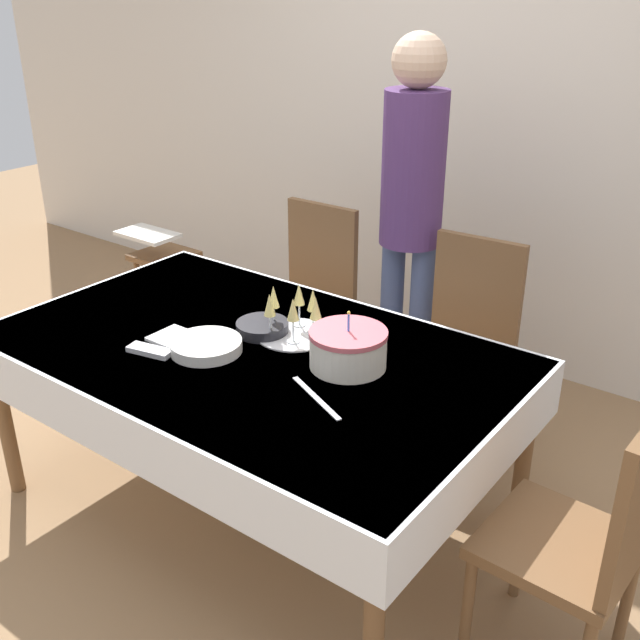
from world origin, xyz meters
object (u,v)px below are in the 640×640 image
at_px(dining_chair_far_left, 309,294).
at_px(plate_stack_main, 206,346).
at_px(person_standing, 412,196).
at_px(gift_bag, 88,376).
at_px(champagne_tray, 294,314).
at_px(dining_chair_far_right, 464,339).
at_px(birthday_cake, 348,349).
at_px(plate_stack_dessert, 262,327).
at_px(high_chair, 162,268).
at_px(dining_chair_right_end, 591,534).

bearing_deg(dining_chair_far_left, plate_stack_main, -72.51).
distance_m(dining_chair_far_left, person_standing, 0.73).
bearing_deg(plate_stack_main, gift_bag, 167.30).
distance_m(champagne_tray, gift_bag, 1.49).
relative_size(dining_chair_far_left, dining_chair_far_right, 1.00).
bearing_deg(dining_chair_far_left, birthday_cake, -45.55).
relative_size(plate_stack_dessert, gift_bag, 0.75).
bearing_deg(high_chair, dining_chair_far_right, 3.59).
xyz_separation_m(dining_chair_far_right, champagne_tray, (-0.35, -0.73, 0.29)).
height_order(plate_stack_main, plate_stack_dessert, same).
bearing_deg(gift_bag, birthday_cake, -1.57).
xyz_separation_m(champagne_tray, plate_stack_dessert, (-0.11, -0.05, -0.07)).
height_order(dining_chair_right_end, gift_bag, dining_chair_right_end).
bearing_deg(champagne_tray, plate_stack_dessert, -154.70).
distance_m(champagne_tray, plate_stack_dessert, 0.14).
distance_m(dining_chair_far_right, high_chair, 1.80).
relative_size(birthday_cake, person_standing, 0.15).
height_order(dining_chair_far_right, birthday_cake, dining_chair_far_right).
height_order(birthday_cake, high_chair, birthday_cake).
bearing_deg(champagne_tray, birthday_cake, -14.71).
bearing_deg(plate_stack_main, champagne_tray, 59.55).
relative_size(dining_chair_right_end, high_chair, 1.35).
bearing_deg(gift_bag, person_standing, 35.08).
bearing_deg(plate_stack_dessert, birthday_cake, -3.56).
relative_size(plate_stack_main, gift_bag, 0.98).
height_order(birthday_cake, person_standing, person_standing).
xyz_separation_m(birthday_cake, gift_bag, (-1.62, 0.04, -0.67)).
bearing_deg(champagne_tray, dining_chair_far_left, 124.07).
distance_m(dining_chair_right_end, high_chair, 2.77).
bearing_deg(dining_chair_right_end, plate_stack_dessert, 174.70).
distance_m(plate_stack_dessert, gift_bag, 1.35).
bearing_deg(champagne_tray, gift_bag, -178.50).
xyz_separation_m(dining_chair_right_end, plate_stack_main, (-1.38, -0.12, 0.22)).
xyz_separation_m(birthday_cake, high_chair, (-1.74, 0.70, -0.32)).
relative_size(dining_chair_far_right, gift_bag, 3.62).
distance_m(dining_chair_far_left, plate_stack_main, 1.10).
relative_size(dining_chair_right_end, plate_stack_main, 3.71).
distance_m(dining_chair_far_right, person_standing, 0.68).
height_order(dining_chair_far_right, dining_chair_right_end, same).
bearing_deg(dining_chair_far_left, high_chair, -173.22).
height_order(dining_chair_far_left, plate_stack_dessert, dining_chair_far_left).
xyz_separation_m(person_standing, high_chair, (-1.42, -0.25, -0.59)).
bearing_deg(birthday_cake, champagne_tray, 165.29).
height_order(dining_chair_right_end, plate_stack_dessert, dining_chair_right_end).
xyz_separation_m(dining_chair_far_left, plate_stack_dessert, (0.38, -0.78, 0.22)).
xyz_separation_m(dining_chair_far_left, person_standing, (0.47, 0.14, 0.54)).
relative_size(person_standing, high_chair, 2.48).
height_order(champagne_tray, plate_stack_dessert, champagne_tray).
relative_size(birthday_cake, high_chair, 0.38).
relative_size(dining_chair_right_end, person_standing, 0.55).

